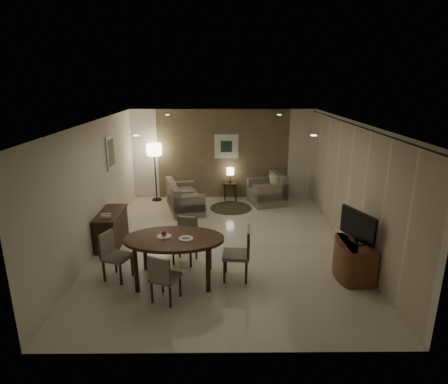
{
  "coord_description": "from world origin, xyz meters",
  "views": [
    {
      "loc": [
        -0.07,
        -7.7,
        3.54
      ],
      "look_at": [
        0.0,
        0.2,
        1.15
      ],
      "focal_mm": 30.0,
      "sensor_mm": 36.0,
      "label": 1
    }
  ],
  "objects_px": {
    "chair_near": "(166,277)",
    "floor_lamp": "(155,173)",
    "dining_table": "(175,259)",
    "side_table": "(230,191)",
    "armchair": "(267,189)",
    "console_desk": "(112,228)",
    "sofa": "(185,196)",
    "tv_cabinet": "(355,260)",
    "chair_left": "(117,256)",
    "chair_far": "(185,241)",
    "chair_right": "(236,254)"
  },
  "relations": [
    {
      "from": "chair_near",
      "to": "floor_lamp",
      "type": "relative_size",
      "value": 0.49
    },
    {
      "from": "dining_table",
      "to": "side_table",
      "type": "xyz_separation_m",
      "value": [
        1.12,
        4.82,
        -0.15
      ]
    },
    {
      "from": "chair_near",
      "to": "armchair",
      "type": "distance_m",
      "value": 5.53
    },
    {
      "from": "console_desk",
      "to": "sofa",
      "type": "relative_size",
      "value": 0.72
    },
    {
      "from": "sofa",
      "to": "side_table",
      "type": "distance_m",
      "value": 1.59
    },
    {
      "from": "tv_cabinet",
      "to": "chair_left",
      "type": "distance_m",
      "value": 4.36
    },
    {
      "from": "chair_left",
      "to": "sofa",
      "type": "height_order",
      "value": "chair_left"
    },
    {
      "from": "chair_far",
      "to": "sofa",
      "type": "distance_m",
      "value": 3.22
    },
    {
      "from": "tv_cabinet",
      "to": "chair_far",
      "type": "xyz_separation_m",
      "value": [
        -3.19,
        0.63,
        0.1
      ]
    },
    {
      "from": "tv_cabinet",
      "to": "armchair",
      "type": "height_order",
      "value": "armchair"
    },
    {
      "from": "chair_near",
      "to": "side_table",
      "type": "bearing_deg",
      "value": -80.7
    },
    {
      "from": "chair_near",
      "to": "chair_far",
      "type": "bearing_deg",
      "value": -76.21
    },
    {
      "from": "side_table",
      "to": "floor_lamp",
      "type": "distance_m",
      "value": 2.32
    },
    {
      "from": "armchair",
      "to": "floor_lamp",
      "type": "bearing_deg",
      "value": -110.83
    },
    {
      "from": "chair_far",
      "to": "chair_left",
      "type": "relative_size",
      "value": 1.0
    },
    {
      "from": "tv_cabinet",
      "to": "floor_lamp",
      "type": "height_order",
      "value": "floor_lamp"
    },
    {
      "from": "armchair",
      "to": "side_table",
      "type": "height_order",
      "value": "armchair"
    },
    {
      "from": "chair_left",
      "to": "chair_right",
      "type": "distance_m",
      "value": 2.16
    },
    {
      "from": "chair_near",
      "to": "chair_far",
      "type": "relative_size",
      "value": 0.95
    },
    {
      "from": "tv_cabinet",
      "to": "dining_table",
      "type": "bearing_deg",
      "value": -178.66
    },
    {
      "from": "dining_table",
      "to": "sofa",
      "type": "distance_m",
      "value": 3.92
    },
    {
      "from": "console_desk",
      "to": "side_table",
      "type": "xyz_separation_m",
      "value": [
        2.71,
        3.24,
        -0.11
      ]
    },
    {
      "from": "console_desk",
      "to": "dining_table",
      "type": "distance_m",
      "value": 2.24
    },
    {
      "from": "tv_cabinet",
      "to": "chair_near",
      "type": "height_order",
      "value": "chair_near"
    },
    {
      "from": "dining_table",
      "to": "chair_far",
      "type": "xyz_separation_m",
      "value": [
        0.11,
        0.71,
        0.03
      ]
    },
    {
      "from": "chair_left",
      "to": "chair_near",
      "type": "bearing_deg",
      "value": -105.24
    },
    {
      "from": "sofa",
      "to": "floor_lamp",
      "type": "distance_m",
      "value": 1.35
    },
    {
      "from": "chair_near",
      "to": "floor_lamp",
      "type": "bearing_deg",
      "value": -57.36
    },
    {
      "from": "sofa",
      "to": "tv_cabinet",
      "type": "bearing_deg",
      "value": -152.79
    },
    {
      "from": "console_desk",
      "to": "armchair",
      "type": "xyz_separation_m",
      "value": [
        3.77,
        2.84,
        0.06
      ]
    },
    {
      "from": "chair_near",
      "to": "chair_right",
      "type": "distance_m",
      "value": 1.38
    },
    {
      "from": "armchair",
      "to": "chair_right",
      "type": "bearing_deg",
      "value": -28.84
    },
    {
      "from": "dining_table",
      "to": "chair_near",
      "type": "height_order",
      "value": "chair_near"
    },
    {
      "from": "tv_cabinet",
      "to": "side_table",
      "type": "xyz_separation_m",
      "value": [
        -2.18,
        4.74,
        -0.08
      ]
    },
    {
      "from": "chair_near",
      "to": "chair_far",
      "type": "distance_m",
      "value": 1.36
    },
    {
      "from": "side_table",
      "to": "floor_lamp",
      "type": "height_order",
      "value": "floor_lamp"
    },
    {
      "from": "armchair",
      "to": "floor_lamp",
      "type": "height_order",
      "value": "floor_lamp"
    },
    {
      "from": "chair_far",
      "to": "floor_lamp",
      "type": "height_order",
      "value": "floor_lamp"
    },
    {
      "from": "console_desk",
      "to": "sofa",
      "type": "height_order",
      "value": "sofa"
    },
    {
      "from": "dining_table",
      "to": "chair_left",
      "type": "relative_size",
      "value": 2.0
    },
    {
      "from": "chair_left",
      "to": "sofa",
      "type": "distance_m",
      "value": 3.95
    },
    {
      "from": "sofa",
      "to": "armchair",
      "type": "xyz_separation_m",
      "value": [
        2.37,
        0.5,
        0.05
      ]
    },
    {
      "from": "side_table",
      "to": "armchair",
      "type": "bearing_deg",
      "value": -20.93
    },
    {
      "from": "sofa",
      "to": "floor_lamp",
      "type": "bearing_deg",
      "value": 32.97
    },
    {
      "from": "chair_near",
      "to": "armchair",
      "type": "bearing_deg",
      "value": -92.43
    },
    {
      "from": "armchair",
      "to": "console_desk",
      "type": "bearing_deg",
      "value": -67.96
    },
    {
      "from": "armchair",
      "to": "tv_cabinet",
      "type": "bearing_deg",
      "value": -0.42
    },
    {
      "from": "tv_cabinet",
      "to": "sofa",
      "type": "relative_size",
      "value": 0.54
    },
    {
      "from": "console_desk",
      "to": "side_table",
      "type": "relative_size",
      "value": 2.26
    },
    {
      "from": "console_desk",
      "to": "armchair",
      "type": "bearing_deg",
      "value": 36.94
    }
  ]
}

